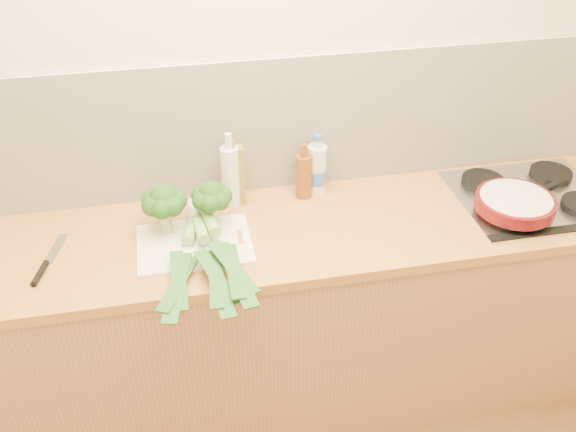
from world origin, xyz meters
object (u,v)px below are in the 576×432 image
at_px(gas_hob, 532,196).
at_px(skillet, 516,202).
at_px(chefs_knife, 44,267).
at_px(chopping_board, 195,244).

distance_m(gas_hob, skillet, 0.17).
distance_m(gas_hob, chefs_knife, 1.83).
distance_m(gas_hob, chopping_board, 1.32).
relative_size(chefs_knife, skillet, 0.70).
bearing_deg(chefs_knife, skillet, 13.71).
relative_size(gas_hob, skillet, 1.40).
bearing_deg(skillet, chefs_knife, 156.72).
height_order(chefs_knife, skillet, skillet).
bearing_deg(chopping_board, skillet, -2.88).
height_order(chopping_board, skillet, skillet).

